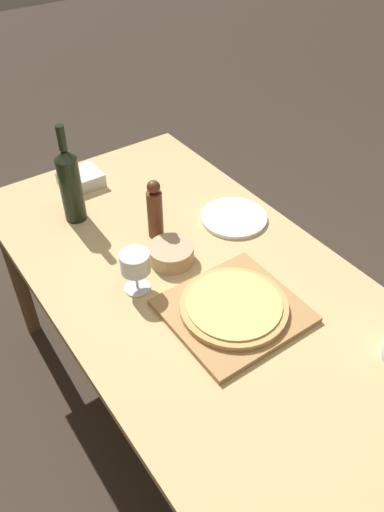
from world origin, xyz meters
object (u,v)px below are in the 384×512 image
Objects in this scene: wine_bottle at (70,184)px; pepper_mill at (155,210)px; wine_glass at (135,264)px; small_bowl at (171,254)px; pizza at (235,305)px.

pepper_mill is at bearing -53.53° from wine_bottle.
wine_glass reaches higher than small_bowl.
pizza is 0.71m from wine_bottle.
pepper_mill reaches higher than wine_glass.
pepper_mill reaches higher than small_bowl.
pizza is at bearing -85.17° from small_bowl.
small_bowl is at bearing -68.39° from wine_bottle.
pepper_mill is (0.18, -0.25, -0.04)m from wine_bottle.
wine_glass reaches higher than pizza.
wine_bottle is at bearing 126.47° from pepper_mill.
wine_glass is at bearing -134.53° from pepper_mill.
pepper_mill is 0.26m from wine_glass.
wine_bottle is 1.65× the size of pepper_mill.
pepper_mill is at bearing 45.47° from wine_glass.
wine_glass is at bearing 126.31° from pizza.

